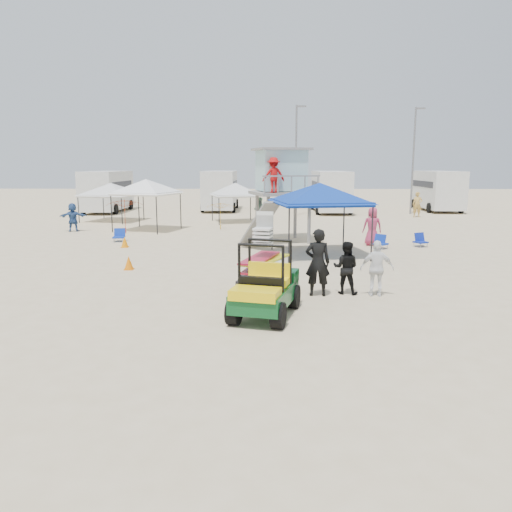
{
  "coord_description": "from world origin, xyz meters",
  "views": [
    {
      "loc": [
        0.74,
        -10.28,
        3.72
      ],
      "look_at": [
        0.5,
        3.0,
        1.3
      ],
      "focal_mm": 35.0,
      "sensor_mm": 36.0,
      "label": 1
    }
  ],
  "objects_px": {
    "utility_cart": "(265,283)",
    "surf_trailer": "(265,264)",
    "man_left": "(318,262)",
    "lifeguard_tower": "(281,174)",
    "canopy_blue": "(320,186)"
  },
  "relations": [
    {
      "from": "man_left",
      "to": "lifeguard_tower",
      "type": "height_order",
      "value": "lifeguard_tower"
    },
    {
      "from": "utility_cart",
      "to": "surf_trailer",
      "type": "bearing_deg",
      "value": 89.83
    },
    {
      "from": "utility_cart",
      "to": "surf_trailer",
      "type": "xyz_separation_m",
      "value": [
        0.01,
        2.33,
        -0.0
      ]
    },
    {
      "from": "utility_cart",
      "to": "canopy_blue",
      "type": "height_order",
      "value": "canopy_blue"
    },
    {
      "from": "man_left",
      "to": "canopy_blue",
      "type": "relative_size",
      "value": 0.48
    },
    {
      "from": "canopy_blue",
      "to": "utility_cart",
      "type": "bearing_deg",
      "value": -104.59
    },
    {
      "from": "utility_cart",
      "to": "lifeguard_tower",
      "type": "relative_size",
      "value": 0.6
    },
    {
      "from": "man_left",
      "to": "canopy_blue",
      "type": "distance_m",
      "value": 6.93
    },
    {
      "from": "man_left",
      "to": "canopy_blue",
      "type": "bearing_deg",
      "value": -94.1
    },
    {
      "from": "man_left",
      "to": "surf_trailer",
      "type": "bearing_deg",
      "value": -8.99
    },
    {
      "from": "surf_trailer",
      "to": "lifeguard_tower",
      "type": "xyz_separation_m",
      "value": [
        0.77,
        10.21,
        2.44
      ]
    },
    {
      "from": "utility_cart",
      "to": "lifeguard_tower",
      "type": "distance_m",
      "value": 12.8
    },
    {
      "from": "utility_cart",
      "to": "man_left",
      "type": "bearing_deg",
      "value": 53.22
    },
    {
      "from": "man_left",
      "to": "lifeguard_tower",
      "type": "xyz_separation_m",
      "value": [
        -0.74,
        10.51,
        2.33
      ]
    },
    {
      "from": "utility_cart",
      "to": "lifeguard_tower",
      "type": "bearing_deg",
      "value": 86.44
    }
  ]
}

